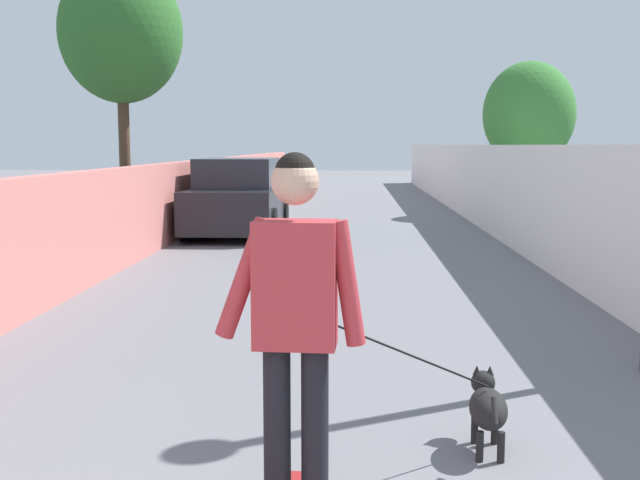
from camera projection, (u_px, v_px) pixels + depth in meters
The scene contains 8 objects.
ground_plane at pixel (339, 237), 15.18m from camera, with size 80.00×80.00×0.00m, color slate.
wall_left at pixel (151, 207), 13.24m from camera, with size 48.00×0.30×1.47m, color #CC726B.
fence_right at pixel (526, 199), 12.94m from camera, with size 48.00×0.30×1.81m, color white.
tree_right_near at pixel (529, 114), 19.61m from camera, with size 2.34×2.34×3.94m.
tree_left_mid at pixel (121, 33), 13.89m from camera, with size 2.23×2.23×5.13m.
person_skateboarder at pixel (295, 304), 3.55m from camera, with size 0.24×0.71×1.69m.
dog at pixel (487, 406), 4.52m from camera, with size 1.26×1.19×1.06m.
car_near at pixel (238, 199), 15.56m from camera, with size 3.97×1.80×1.54m.
Camera 1 is at (-1.07, -0.29, 1.81)m, focal length 42.98 mm.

